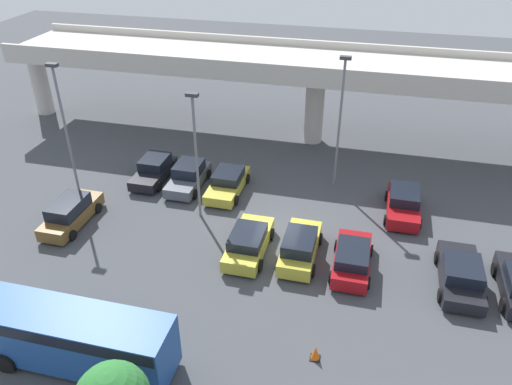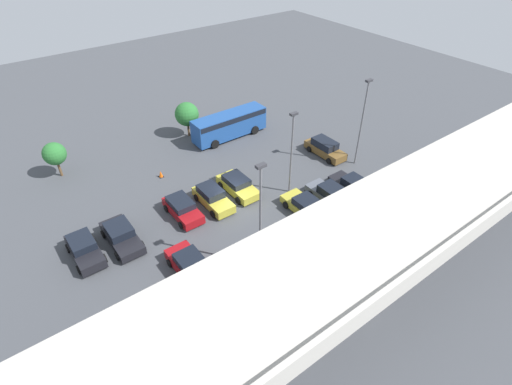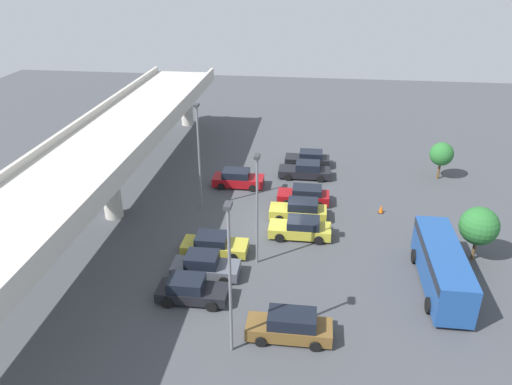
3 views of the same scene
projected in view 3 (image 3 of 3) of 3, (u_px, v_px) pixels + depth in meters
The scene contains 19 objects.
ground_plane at pixel (284, 227), 39.10m from camera, with size 103.97×103.97×0.00m, color #424449.
highway_overpass at pixel (105, 150), 38.12m from camera, with size 49.98×7.08×7.10m.
parked_car_0 at pixel (290, 326), 27.54m from camera, with size 1.97×4.75×1.69m.
parked_car_1 at pixel (191, 290), 30.60m from camera, with size 2.10×4.37×1.56m.
parked_car_2 at pixel (205, 266), 32.92m from camera, with size 2.12×4.46×1.63m.
parked_car_3 at pixel (214, 245), 35.44m from camera, with size 2.19×4.67×1.45m.
parked_car_4 at pixel (301, 228), 37.45m from camera, with size 2.17×4.65×1.50m.
parked_car_5 at pixel (299, 210), 39.99m from camera, with size 2.06×4.55×1.63m.
parked_car_6 at pixel (304, 195), 42.52m from camera, with size 2.09×4.38×1.49m.
parked_car_7 at pixel (238, 179), 45.56m from camera, with size 2.17×4.59×1.59m.
parked_car_8 at pixel (305, 170), 47.42m from camera, with size 2.23×4.88×1.53m.
parked_car_9 at pixel (308, 159), 49.90m from camera, with size 2.11×4.40×1.58m.
shuttle_bus at pixel (442, 265), 31.39m from camera, with size 8.65×2.55×2.81m.
lamp_post_near_aisle at pixel (257, 202), 32.60m from camera, with size 0.70×0.35×7.99m.
lamp_post_mid_lot at pixel (199, 150), 39.86m from camera, with size 0.70×0.35×8.93m.
lamp_post_by_overpass at pixel (230, 271), 24.78m from camera, with size 0.70×0.35×8.89m.
tree_front_left at pixel (479, 226), 33.85m from camera, with size 2.64×2.64×3.98m.
tree_front_centre at pixel (442, 154), 46.38m from camera, with size 2.19×2.19×3.58m.
traffic_cone at pixel (381, 209), 41.08m from camera, with size 0.44×0.44×0.70m.
Camera 3 is at (-34.04, -2.07, 19.43)m, focal length 35.00 mm.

